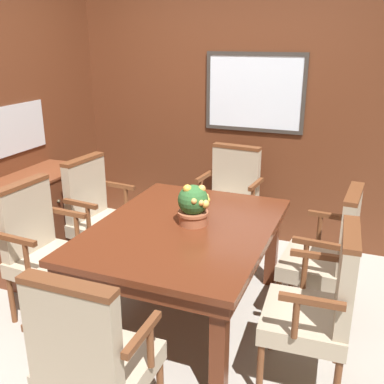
# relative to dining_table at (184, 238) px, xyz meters

# --- Properties ---
(ground_plane) EXTENTS (14.00, 14.00, 0.00)m
(ground_plane) POSITION_rel_dining_table_xyz_m (-0.13, -0.09, -0.63)
(ground_plane) COLOR #A39E93
(wall_back) EXTENTS (7.20, 0.08, 2.45)m
(wall_back) POSITION_rel_dining_table_xyz_m (-0.13, 1.58, 0.60)
(wall_back) COLOR #5B2D19
(wall_back) RESTS_ON ground_plane
(dining_table) EXTENTS (1.20, 1.58, 0.72)m
(dining_table) POSITION_rel_dining_table_xyz_m (0.00, 0.00, 0.00)
(dining_table) COLOR #562614
(dining_table) RESTS_ON ground_plane
(chair_head_far) EXTENTS (0.58, 0.52, 1.01)m
(chair_head_far) POSITION_rel_dining_table_xyz_m (-0.02, 1.20, -0.09)
(chair_head_far) COLOR brown
(chair_head_far) RESTS_ON ground_plane
(chair_left_far) EXTENTS (0.52, 0.58, 1.01)m
(chair_left_far) POSITION_rel_dining_table_xyz_m (-0.97, 0.39, -0.09)
(chair_left_far) COLOR brown
(chair_left_far) RESTS_ON ground_plane
(chair_left_near) EXTENTS (0.51, 0.57, 1.01)m
(chair_left_near) POSITION_rel_dining_table_xyz_m (-0.98, -0.33, -0.09)
(chair_left_near) COLOR brown
(chair_left_near) RESTS_ON ground_plane
(chair_right_near) EXTENTS (0.51, 0.57, 1.01)m
(chair_right_near) POSITION_rel_dining_table_xyz_m (0.98, -0.35, -0.09)
(chair_right_near) COLOR brown
(chair_right_near) RESTS_ON ground_plane
(chair_head_near) EXTENTS (0.56, 0.48, 1.01)m
(chair_head_near) POSITION_rel_dining_table_xyz_m (0.02, -1.20, -0.09)
(chair_head_near) COLOR brown
(chair_head_near) RESTS_ON ground_plane
(chair_right_far) EXTENTS (0.51, 0.57, 1.01)m
(chair_right_far) POSITION_rel_dining_table_xyz_m (0.96, 0.34, -0.09)
(chair_right_far) COLOR brown
(chair_right_far) RESTS_ON ground_plane
(potted_plant) EXTENTS (0.23, 0.22, 0.30)m
(potted_plant) POSITION_rel_dining_table_xyz_m (0.05, 0.05, 0.24)
(potted_plant) COLOR #9E5638
(potted_plant) RESTS_ON dining_table
(sideboard_cabinet) EXTENTS (0.47, 0.98, 0.85)m
(sideboard_cabinet) POSITION_rel_dining_table_xyz_m (-1.49, 0.25, -0.21)
(sideboard_cabinet) COLOR brown
(sideboard_cabinet) RESTS_ON ground_plane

